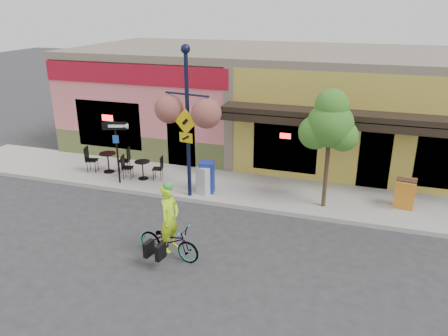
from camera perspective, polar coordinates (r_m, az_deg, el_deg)
name	(u,v)px	position (r m, az deg, el deg)	size (l,w,h in m)	color
ground	(227,215)	(14.15, 0.35, -6.11)	(90.00, 90.00, 0.00)	#2D2D30
sidewalk	(243,189)	(15.85, 2.54, -2.75)	(24.00, 3.00, 0.15)	#9E9B93
curb	(232,205)	(14.59, 1.00, -4.91)	(24.00, 0.12, 0.15)	#A8A59E
building	(276,100)	(20.33, 6.84, 8.85)	(18.20, 8.20, 4.50)	#DA6C75
bicycle	(169,241)	(11.83, -7.20, -9.44)	(0.63, 1.80, 0.95)	maroon
cyclist_rider	(170,227)	(11.60, -7.07, -7.60)	(0.67, 0.44, 1.83)	#C5FA1A
lamp_post	(188,124)	(14.36, -4.76, 5.76)	(1.62, 0.65, 5.08)	black
one_way_sign	(117,153)	(16.24, -13.76, 1.93)	(0.89, 0.19, 2.33)	black
cafe_set_left	(108,160)	(17.63, -14.91, 1.06)	(1.70, 0.85, 1.02)	black
cafe_set_right	(143,167)	(16.66, -10.59, 0.07)	(1.53, 0.77, 0.92)	black
newspaper_box_blue	(207,177)	(15.22, -2.24, -1.20)	(0.50, 0.44, 1.11)	navy
newspaper_box_grey	(205,180)	(15.15, -2.55, -1.59)	(0.46, 0.41, 0.98)	silver
street_tree	(328,149)	(14.04, 13.44, 2.38)	(1.52, 1.52, 3.90)	#3D7A26
sandwich_board	(404,196)	(15.00, 22.48, -3.41)	(0.61, 0.44, 1.01)	orange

